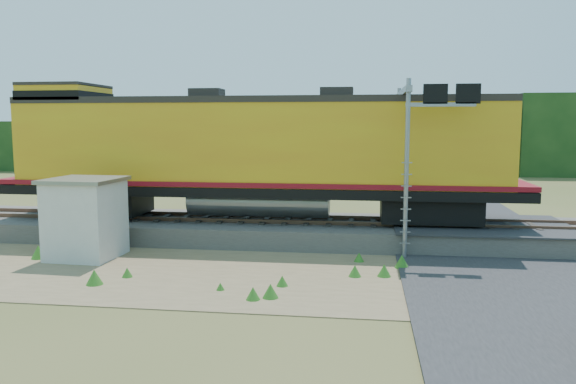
# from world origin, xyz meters

# --- Properties ---
(ground) EXTENTS (140.00, 140.00, 0.00)m
(ground) POSITION_xyz_m (0.00, 0.00, 0.00)
(ground) COLOR #475123
(ground) RESTS_ON ground
(ballast) EXTENTS (70.00, 5.00, 0.80)m
(ballast) POSITION_xyz_m (0.00, 6.00, 0.40)
(ballast) COLOR slate
(ballast) RESTS_ON ground
(rails) EXTENTS (70.00, 1.54, 0.16)m
(rails) POSITION_xyz_m (0.00, 6.00, 0.88)
(rails) COLOR brown
(rails) RESTS_ON ballast
(dirt_shoulder) EXTENTS (26.00, 8.00, 0.03)m
(dirt_shoulder) POSITION_xyz_m (-2.00, 0.50, 0.01)
(dirt_shoulder) COLOR #8C7754
(dirt_shoulder) RESTS_ON ground
(road) EXTENTS (7.00, 66.00, 0.86)m
(road) POSITION_xyz_m (7.00, 0.74, 0.09)
(road) COLOR #38383A
(road) RESTS_ON ground
(tree_line_north) EXTENTS (130.00, 3.00, 6.50)m
(tree_line_north) POSITION_xyz_m (0.00, 38.00, 3.07)
(tree_line_north) COLOR #183A15
(tree_line_north) RESTS_ON ground
(weed_clumps) EXTENTS (15.00, 6.20, 0.56)m
(weed_clumps) POSITION_xyz_m (-3.50, 0.10, 0.00)
(weed_clumps) COLOR #307020
(weed_clumps) RESTS_ON ground
(locomotive) EXTENTS (21.81, 3.33, 5.63)m
(locomotive) POSITION_xyz_m (-2.44, 6.00, 3.74)
(locomotive) COLOR black
(locomotive) RESTS_ON rails
(shed) EXTENTS (2.59, 2.59, 2.93)m
(shed) POSITION_xyz_m (-7.71, 1.74, 1.49)
(shed) COLOR silver
(shed) RESTS_ON ground
(signal_gantry) EXTENTS (2.57, 6.20, 6.47)m
(signal_gantry) POSITION_xyz_m (4.12, 5.36, 4.90)
(signal_gantry) COLOR gray
(signal_gantry) RESTS_ON ground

